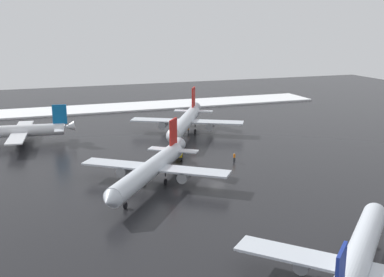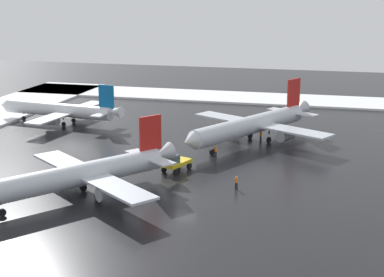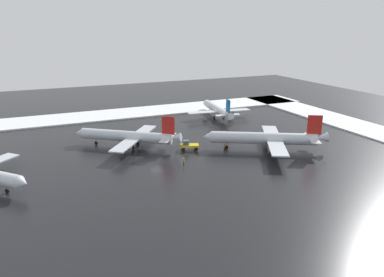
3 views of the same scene
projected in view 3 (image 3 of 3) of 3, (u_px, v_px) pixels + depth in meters
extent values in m
plane|color=black|center=(156.00, 160.00, 87.61)|extent=(240.00, 240.00, 0.00)
cube|color=white|center=(111.00, 115.00, 131.38)|extent=(152.00, 16.00, 0.44)
cube|color=white|center=(367.00, 129.00, 113.27)|extent=(14.00, 116.00, 0.44)
cylinder|color=silver|center=(263.00, 138.00, 94.16)|extent=(24.44, 15.31, 2.98)
cone|color=silver|center=(207.00, 137.00, 95.41)|extent=(3.21, 3.49, 2.83)
cone|color=silver|center=(322.00, 138.00, 92.75)|extent=(3.96, 3.73, 2.90)
cube|color=silver|center=(278.00, 148.00, 87.17)|extent=(8.88, 11.83, 0.32)
cylinder|color=gray|center=(275.00, 150.00, 89.13)|extent=(3.45, 2.97, 1.75)
cube|color=silver|center=(271.00, 132.00, 100.85)|extent=(8.88, 11.83, 0.32)
cylinder|color=gray|center=(270.00, 137.00, 99.47)|extent=(3.45, 2.97, 1.75)
cube|color=red|center=(315.00, 125.00, 91.99)|extent=(3.22, 1.97, 4.90)
cube|color=silver|center=(315.00, 141.00, 90.50)|extent=(4.03, 4.78, 0.21)
cube|color=silver|center=(310.00, 135.00, 95.50)|extent=(4.03, 4.78, 0.21)
cylinder|color=black|center=(227.00, 142.00, 95.35)|extent=(0.21, 0.21, 0.61)
cylinder|color=black|center=(227.00, 147.00, 95.72)|extent=(0.99, 0.73, 0.96)
cylinder|color=black|center=(275.00, 146.00, 92.48)|extent=(0.21, 0.21, 0.61)
cylinder|color=black|center=(274.00, 151.00, 92.85)|extent=(0.99, 0.73, 0.96)
cylinder|color=black|center=(273.00, 141.00, 96.15)|extent=(0.21, 0.21, 0.61)
cylinder|color=black|center=(272.00, 146.00, 96.52)|extent=(0.99, 0.73, 0.96)
cone|color=silver|center=(23.00, 183.00, 68.09)|extent=(3.16, 3.12, 2.55)
cylinder|color=black|center=(6.00, 185.00, 70.13)|extent=(0.19, 0.19, 0.55)
cylinder|color=black|center=(7.00, 191.00, 70.47)|extent=(0.79, 0.82, 0.87)
cylinder|color=silver|center=(217.00, 109.00, 128.85)|extent=(5.38, 22.46, 2.53)
cone|color=silver|center=(206.00, 103.00, 139.92)|extent=(2.61, 2.08, 2.40)
cone|color=silver|center=(230.00, 116.00, 117.51)|extent=(2.47, 2.91, 2.46)
cube|color=silver|center=(202.00, 112.00, 125.23)|extent=(10.01, 4.49, 0.27)
cylinder|color=gray|center=(206.00, 114.00, 126.19)|extent=(1.80, 2.70, 1.49)
cube|color=silver|center=(236.00, 110.00, 128.50)|extent=(10.01, 4.49, 0.27)
cylinder|color=gray|center=(231.00, 112.00, 128.66)|extent=(1.80, 2.70, 1.49)
cube|color=#0C5999|center=(228.00, 106.00, 118.35)|extent=(0.65, 2.99, 4.17)
cube|color=silver|center=(221.00, 115.00, 118.73)|extent=(3.79, 2.38, 0.18)
cube|color=silver|center=(234.00, 114.00, 119.93)|extent=(3.79, 2.38, 0.18)
cylinder|color=black|center=(209.00, 108.00, 136.35)|extent=(0.18, 0.18, 0.52)
cylinder|color=black|center=(209.00, 111.00, 136.67)|extent=(0.36, 0.85, 0.82)
cylinder|color=black|center=(214.00, 114.00, 126.69)|extent=(0.18, 0.18, 0.52)
cylinder|color=black|center=(214.00, 117.00, 127.00)|extent=(0.36, 0.85, 0.82)
cylinder|color=black|center=(223.00, 113.00, 127.56)|extent=(0.18, 0.18, 0.52)
cylinder|color=black|center=(223.00, 117.00, 127.88)|extent=(0.36, 0.85, 0.82)
cylinder|color=silver|center=(126.00, 136.00, 96.68)|extent=(21.34, 16.96, 2.78)
cone|color=silver|center=(79.00, 133.00, 99.58)|extent=(3.16, 3.30, 2.65)
cone|color=silver|center=(176.00, 138.00, 93.61)|extent=(3.76, 3.65, 2.71)
cube|color=silver|center=(125.00, 145.00, 89.96)|extent=(9.27, 10.68, 0.29)
cylinder|color=gray|center=(126.00, 146.00, 91.81)|extent=(3.21, 2.98, 1.64)
cube|color=silver|center=(144.00, 131.00, 102.48)|extent=(9.27, 10.68, 0.29)
cylinder|color=gray|center=(141.00, 135.00, 101.28)|extent=(3.21, 2.98, 1.64)
cube|color=red|center=(168.00, 126.00, 93.16)|extent=(2.80, 2.20, 4.59)
cube|color=silver|center=(165.00, 141.00, 91.83)|extent=(4.06, 4.42, 0.20)
cube|color=silver|center=(171.00, 135.00, 96.41)|extent=(4.06, 4.42, 0.20)
cylinder|color=black|center=(96.00, 138.00, 98.92)|extent=(0.20, 0.20, 0.57)
cylinder|color=black|center=(96.00, 143.00, 99.26)|extent=(0.89, 0.77, 0.90)
cylinder|color=black|center=(132.00, 143.00, 94.83)|extent=(0.20, 0.20, 0.57)
cylinder|color=black|center=(133.00, 148.00, 95.17)|extent=(0.89, 0.77, 0.90)
cylinder|color=black|center=(138.00, 139.00, 98.18)|extent=(0.20, 0.20, 0.57)
cylinder|color=black|center=(138.00, 144.00, 98.53)|extent=(0.89, 0.77, 0.90)
cube|color=gold|center=(190.00, 145.00, 94.71)|extent=(5.07, 3.62, 0.50)
cube|color=#3F5160|center=(186.00, 143.00, 94.41)|extent=(1.82, 1.88, 1.10)
cylinder|color=black|center=(183.00, 149.00, 93.86)|extent=(0.96, 0.60, 0.90)
cylinder|color=black|center=(183.00, 147.00, 95.75)|extent=(0.96, 0.60, 0.90)
cylinder|color=black|center=(196.00, 149.00, 94.07)|extent=(0.96, 0.60, 0.90)
cylinder|color=black|center=(196.00, 147.00, 95.96)|extent=(0.96, 0.60, 0.90)
cylinder|color=black|center=(184.00, 163.00, 84.54)|extent=(0.16, 0.16, 0.85)
cylinder|color=black|center=(184.00, 163.00, 84.73)|extent=(0.16, 0.16, 0.85)
cylinder|color=orange|center=(184.00, 160.00, 84.42)|extent=(0.36, 0.36, 0.62)
sphere|color=tan|center=(184.00, 158.00, 84.30)|extent=(0.24, 0.24, 0.24)
cylinder|color=black|center=(224.00, 148.00, 94.79)|extent=(0.16, 0.16, 0.85)
cylinder|color=black|center=(225.00, 148.00, 94.69)|extent=(0.16, 0.16, 0.85)
cylinder|color=orange|center=(225.00, 146.00, 94.53)|extent=(0.36, 0.36, 0.62)
sphere|color=tan|center=(225.00, 144.00, 94.40)|extent=(0.24, 0.24, 0.24)
cylinder|color=black|center=(272.00, 149.00, 94.37)|extent=(0.16, 0.16, 0.85)
cylinder|color=black|center=(273.00, 149.00, 94.34)|extent=(0.16, 0.16, 0.85)
cylinder|color=orange|center=(273.00, 146.00, 94.14)|extent=(0.36, 0.36, 0.62)
sphere|color=tan|center=(273.00, 145.00, 94.01)|extent=(0.24, 0.24, 0.24)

